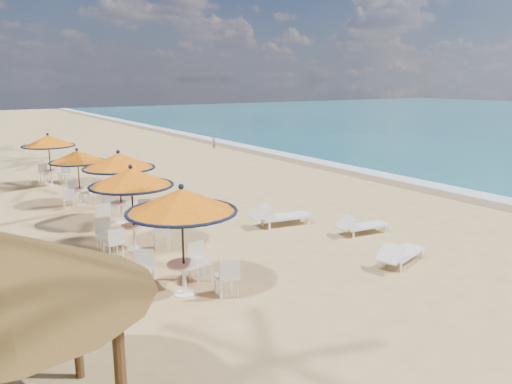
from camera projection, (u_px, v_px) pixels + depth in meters
ground at (362, 254)px, 13.95m from camera, size 160.00×160.00×0.00m
foam_strip at (354, 169)px, 27.07m from camera, size 1.20×140.00×0.04m
wetsand_band at (342, 171)px, 26.59m from camera, size 1.40×140.00×0.02m
station_0 at (183, 214)px, 10.93m from camera, size 2.46×2.46×2.57m
station_1 at (130, 188)px, 13.88m from camera, size 2.36×2.36×2.46m
station_2 at (119, 170)px, 16.56m from camera, size 2.39×2.42×2.49m
station_3 at (77, 163)px, 19.12m from camera, size 2.12×2.12×2.21m
station_4 at (50, 147)px, 22.60m from camera, size 2.33×2.36×2.43m
lounger_near at (400, 253)px, 13.05m from camera, size 1.94×1.08×0.67m
lounger_mid at (361, 225)px, 15.63m from camera, size 1.82×0.75×0.63m
lounger_far at (280, 216)px, 16.54m from camera, size 2.15×0.94×0.75m
person at (214, 143)px, 35.03m from camera, size 0.22×0.33×0.88m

